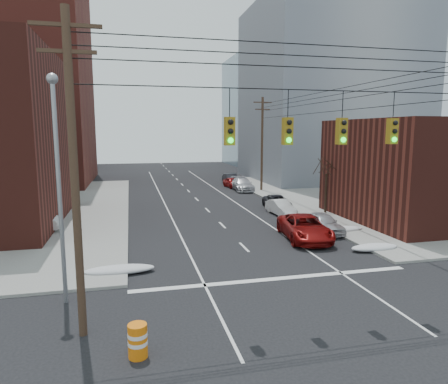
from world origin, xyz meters
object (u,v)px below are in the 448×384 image
parked_car_d (242,184)px  lot_car_a (26,221)px  red_pickup (305,228)px  parked_car_a (323,223)px  parked_car_f (231,179)px  parked_car_b (281,208)px  construction_barrel (138,340)px  parked_car_e (232,183)px  lot_car_b (46,198)px  parked_car_c (277,202)px

parked_car_d → lot_car_a: bearing=-138.2°
red_pickup → parked_car_d: 22.18m
parked_car_a → parked_car_f: 26.41m
parked_car_d → parked_car_f: size_ratio=1.19×
parked_car_b → construction_barrel: size_ratio=3.52×
parked_car_d → parked_car_f: (0.00, 5.69, -0.04)m
parked_car_e → parked_car_b: bearing=-96.7°
red_pickup → lot_car_b: bearing=146.2°
parked_car_b → parked_car_f: parked_car_f is taller
red_pickup → lot_car_a: bearing=169.4°
parked_car_a → parked_car_c: bearing=87.5°
red_pickup → construction_barrel: size_ratio=5.18×
parked_car_a → parked_car_f: (0.00, 26.41, 0.02)m
red_pickup → construction_barrel: bearing=-126.3°
parked_car_a → construction_barrel: size_ratio=3.76×
construction_barrel → red_pickup: bearing=46.7°
parked_car_a → lot_car_b: bearing=141.8°
parked_car_e → lot_car_b: 22.12m
parked_car_c → parked_car_d: bearing=96.8°
parked_car_c → lot_car_b: (-20.94, 5.99, 0.19)m
red_pickup → parked_car_b: (1.33, 7.71, -0.15)m
parked_car_e → lot_car_b: (-20.39, -8.56, 0.18)m
construction_barrel → parked_car_b: bearing=57.5°
red_pickup → parked_car_d: size_ratio=1.09×
parked_car_f → lot_car_b: size_ratio=0.92×
parked_car_f → lot_car_a: (-20.27, -21.99, 0.18)m
parked_car_b → lot_car_a: bearing=-178.3°
parked_car_f → red_pickup: bearing=-93.8°
parked_car_a → lot_car_a: (-20.27, 4.42, 0.20)m
red_pickup → parked_car_e: (1.46, 24.95, -0.16)m
red_pickup → lot_car_a: 19.17m
red_pickup → parked_car_a: bearing=41.5°
parked_car_c → lot_car_a: bearing=-160.4°
construction_barrel → parked_car_e: bearing=71.2°
red_pickup → parked_car_d: (2.00, 22.09, -0.04)m
parked_car_d → lot_car_b: (-20.94, -5.70, 0.05)m
lot_car_a → construction_barrel: bearing=-155.5°
parked_car_c → parked_car_d: parked_car_d is taller
red_pickup → lot_car_a: (-18.27, 5.80, 0.11)m
parked_car_a → parked_car_d: size_ratio=0.79×
parked_car_a → parked_car_c: 9.03m
parked_car_b → parked_car_a: bearing=-87.8°
lot_car_b → lot_car_a: bearing=-176.4°
red_pickup → parked_car_f: size_ratio=1.30×
parked_car_b → lot_car_b: bearing=153.0°
parked_car_d → lot_car_b: 21.70m
lot_car_a → parked_car_c: bearing=-75.1°
parked_car_f → parked_car_c: bearing=-89.7°
red_pickup → parked_car_d: red_pickup is taller
parked_car_d → parked_car_e: (-0.54, 2.86, -0.13)m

